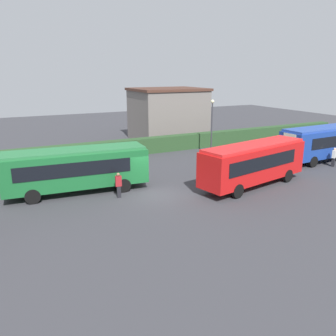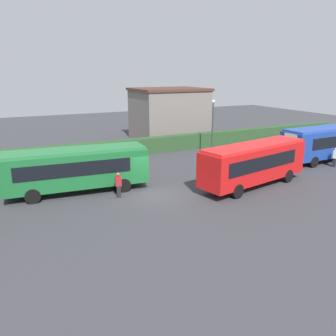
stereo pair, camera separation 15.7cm
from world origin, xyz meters
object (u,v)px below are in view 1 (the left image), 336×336
object	(u,v)px
person_center	(334,157)
lamppost	(212,121)
bus_green	(77,168)
bus_blue	(327,141)
bus_red	(254,162)
person_left	(119,185)

from	to	relation	value
person_center	lamppost	distance (m)	11.71
bus_green	bus_blue	world-z (taller)	bus_blue
bus_green	bus_red	size ratio (longest dim) A/B	1.04
person_center	lamppost	xyz separation A→B (m)	(-7.43, 8.66, 2.60)
bus_blue	person_center	bearing A→B (deg)	53.93
bus_green	person_center	bearing A→B (deg)	-3.85
person_left	person_center	xyz separation A→B (m)	(19.96, -1.05, -0.02)
bus_red	person_left	distance (m)	10.06
bus_blue	person_left	xyz separation A→B (m)	(-21.26, -0.89, -0.96)
bus_green	bus_blue	distance (m)	23.55
bus_blue	person_center	world-z (taller)	bus_blue
person_left	lamppost	xyz separation A→B (m)	(12.52, 7.61, 2.59)
bus_red	person_center	xyz separation A→B (m)	(10.17, 1.08, -0.95)
bus_green	bus_blue	bearing A→B (deg)	1.31
bus_blue	bus_red	bearing A→B (deg)	12.50
lamppost	person_center	bearing A→B (deg)	-49.37
bus_blue	lamppost	distance (m)	11.14
person_left	lamppost	bearing A→B (deg)	130.20
bus_red	bus_blue	distance (m)	11.86
bus_green	bus_blue	xyz separation A→B (m)	(23.51, -1.40, 0.06)
bus_blue	person_center	size ratio (longest dim) A/B	6.07
bus_green	person_center	world-z (taller)	bus_green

